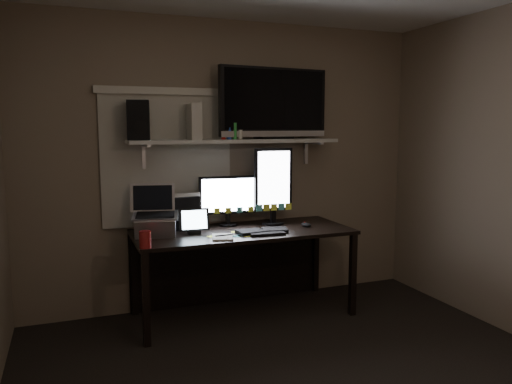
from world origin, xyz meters
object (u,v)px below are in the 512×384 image
mouse (306,225)px  desk (238,248)px  monitor_landscape (228,200)px  monitor_portrait (273,186)px  speaker (138,120)px  cup (145,239)px  laptop (155,211)px  tablet (194,221)px  game_console (194,122)px  tv (274,103)px  keyboard (263,231)px

mouse → desk: bearing=141.7°
desk → mouse: size_ratio=18.02×
monitor_landscape → monitor_portrait: (0.39, -0.08, 0.12)m
monitor_landscape → mouse: 0.71m
desk → speaker: (-0.80, 0.10, 1.08)m
desk → cup: 0.99m
monitor_landscape → laptop: size_ratio=1.27×
desk → monitor_portrait: size_ratio=2.62×
mouse → tablet: 0.98m
game_console → mouse: bearing=-12.4°
tablet → tv: size_ratio=0.23×
desk → keyboard: (0.12, -0.26, 0.19)m
speaker → laptop: bearing=-53.0°
monitor_portrait → laptop: bearing=-172.4°
mouse → game_console: (-0.91, 0.25, 0.88)m
tv → monitor_portrait: bearing=-120.3°
mouse → tv: size_ratio=0.10×
tablet → game_console: (0.06, 0.18, 0.79)m
keyboard → cup: size_ratio=3.50×
desk → tv: (0.36, 0.09, 1.23)m
tv → game_console: bearing=175.6°
tablet → cup: tablet is taller
laptop → game_console: (0.35, 0.14, 0.70)m
cup → tv: bearing=23.8°
speaker → tablet: bearing=-19.4°
tv → game_console: size_ratio=3.48×
mouse → laptop: size_ratio=0.25×
cup → speaker: (0.05, 0.55, 0.85)m
monitor_portrait → game_console: 0.89m
game_console → tablet: bearing=-103.6°
mouse → cup: (-1.41, -0.26, 0.04)m
monitor_landscape → game_console: bearing=-167.8°
game_console → tv: bearing=4.5°
keyboard → mouse: (0.43, 0.08, 0.01)m
desk → keyboard: 0.35m
mouse → speaker: 1.64m
keyboard → laptop: laptop is taller
mouse → game_console: 1.29m
laptop → game_console: game_console is taller
laptop → speaker: bearing=129.8°
laptop → tv: tv is taller
monitor_landscape → tablet: size_ratio=2.11×
tablet → laptop: laptop is taller
tablet → cup: (-0.44, -0.33, -0.04)m
tablet → laptop: (-0.30, 0.05, 0.09)m
monitor_portrait → laptop: size_ratio=1.73×
monitor_portrait → tv: bearing=68.1°
game_console → speaker: size_ratio=0.94×
keyboard → laptop: size_ratio=1.08×
monitor_landscape → laptop: bearing=-160.5°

